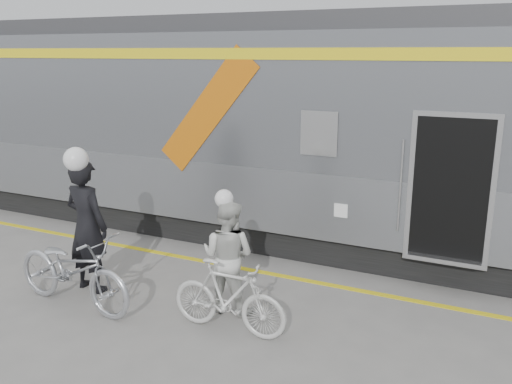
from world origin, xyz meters
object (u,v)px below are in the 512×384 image
Objects in this scene: man at (87,226)px; bicycle_left at (73,270)px; woman at (228,256)px; bicycle_right at (228,297)px.

bicycle_left is (0.20, -0.55, -0.45)m from man.
woman is 0.99× the size of bicycle_right.
bicycle_right is at bearing 179.40° from man.
bicycle_left is 2.31m from bicycle_right.
man reaches higher than woman.
bicycle_right is (2.49, -0.24, -0.52)m from man.
man is at bearing 7.25° from woman.
bicycle_left is 1.32× the size of bicycle_right.
bicycle_right is at bearing -77.38° from bicycle_left.
bicycle_left is 2.18m from woman.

